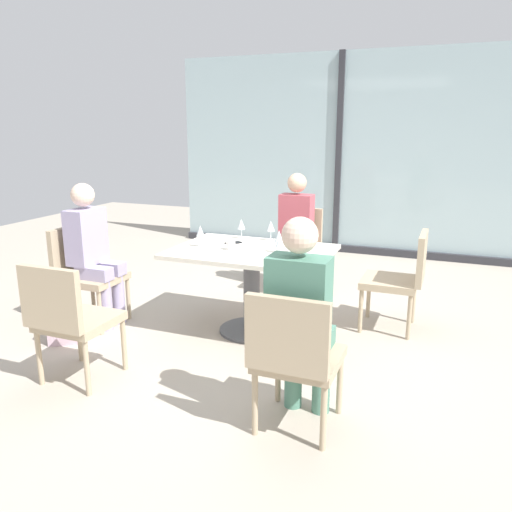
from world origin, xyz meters
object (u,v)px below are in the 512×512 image
Objects in this scene: chair_side_end at (84,269)px; person_near_window at (294,227)px; person_side_end at (93,248)px; chair_front_right at (295,353)px; handbag_0 at (68,326)px; chair_far_right at (402,275)px; coffee_cup at (231,245)px; wine_glass_2 at (280,242)px; chair_front_left at (69,316)px; wine_glass_5 at (241,225)px; wine_glass_4 at (279,237)px; dining_table_main at (252,270)px; wine_glass_1 at (306,246)px; person_front_right at (301,313)px; wine_glass_0 at (271,227)px; wine_glass_3 at (200,232)px; cell_phone_on_table at (233,243)px; chair_near_window at (297,244)px.

person_near_window reaches higher than chair_side_end.
person_side_end reaches higher than chair_side_end.
chair_front_right is 2.19m from handbag_0.
chair_far_right is 9.67× the size of coffee_cup.
person_near_window is 1.44m from wine_glass_2.
wine_glass_2 reaches higher than coffee_cup.
wine_glass_5 is at bearing 71.70° from chair_front_left.
wine_glass_4 is (1.71, 0.32, 0.37)m from chair_side_end.
wine_glass_4 is 0.42m from coffee_cup.
dining_table_main is 1.50× the size of chair_front_right.
wine_glass_4 is 1.87m from handbag_0.
person_near_window is 2.43m from handbag_0.
person_side_end is at bearing -167.47° from coffee_cup.
wine_glass_1 is (1.89, 0.09, 0.16)m from person_side_end.
wine_glass_1 is at bearing -69.56° from person_near_window.
chair_far_right is at bearing 77.27° from person_front_right.
wine_glass_0 is 2.06× the size of coffee_cup.
coffee_cup is at bearing 130.28° from person_front_right.
wine_glass_2 is at bearing 44.75° from chair_front_left.
chair_front_left is at bearing -121.23° from dining_table_main.
person_side_end reaches higher than chair_front_left.
person_near_window is 1.35m from wine_glass_3.
chair_front_left is 0.69× the size of person_side_end.
wine_glass_5 reaches higher than chair_front_left.
chair_far_right is 1.48m from wine_glass_5.
dining_table_main is 7.05× the size of wine_glass_3.
chair_front_right is 1.87m from wine_glass_0.
chair_front_right is 1.80m from cell_phone_on_table.
wine_glass_5 is (-0.24, -0.95, 0.37)m from chair_near_window.
wine_glass_5 is (-0.24, 0.35, 0.31)m from dining_table_main.
person_side_end is 0.97m from wine_glass_3.
chair_near_window reaches higher than coffee_cup.
chair_side_end is 2.42m from person_front_right.
person_near_window is (-1.18, 0.68, 0.20)m from chair_far_right.
dining_table_main is 1.04× the size of person_near_window.
person_near_window is at bearing 150.05° from chair_far_right.
handbag_0 is at bearing -140.95° from wine_glass_3.
chair_side_end is 1.83m from wine_glass_2.
cell_phone_on_table is at bearing 48.05° from wine_glass_3.
wine_glass_0 reaches higher than cell_phone_on_table.
handbag_0 is (-1.31, -0.77, -0.41)m from dining_table_main.
chair_front_left is at bearing -129.12° from wine_glass_4.
wine_glass_0 is 1.90m from handbag_0.
person_front_right reaches higher than wine_glass_5.
chair_side_end is 1.17m from chair_front_left.
person_side_end is (-0.56, 0.96, 0.20)m from chair_front_left.
person_front_right is at bearing -75.05° from wine_glass_1.
dining_table_main is 1.50× the size of chair_near_window.
handbag_0 is (-1.85, -0.52, -0.72)m from wine_glass_1.
wine_glass_2 is at bearing 115.51° from person_front_right.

